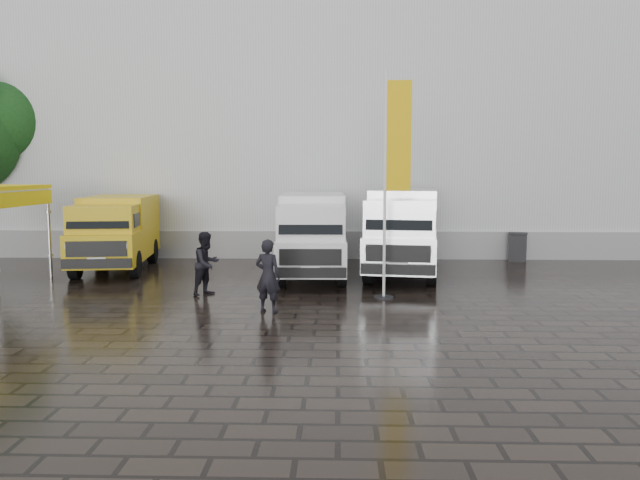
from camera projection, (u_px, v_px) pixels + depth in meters
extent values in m
plane|color=black|center=(338.00, 305.00, 14.80)|extent=(120.00, 120.00, 0.00)
cube|color=silver|center=(380.00, 112.00, 29.98)|extent=(44.00, 16.00, 12.00)
cube|color=gray|center=(393.00, 245.00, 22.59)|extent=(44.00, 0.15, 1.00)
cylinder|color=silver|center=(49.00, 233.00, 18.70)|extent=(0.10, 0.10, 2.62)
cylinder|color=black|center=(384.00, 297.00, 15.68)|extent=(0.50, 0.50, 0.04)
cylinder|color=white|center=(385.00, 186.00, 15.38)|extent=(0.07, 0.07, 5.59)
cube|color=yellow|center=(399.00, 136.00, 15.23)|extent=(0.60, 0.03, 2.68)
cube|color=black|center=(518.00, 247.00, 22.04)|extent=(0.79, 0.79, 1.03)
imported|color=black|center=(268.00, 276.00, 14.00)|extent=(0.71, 0.58, 1.66)
imported|color=black|center=(207.00, 263.00, 15.97)|extent=(0.96, 1.00, 1.63)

